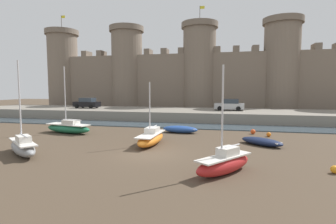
{
  "coord_description": "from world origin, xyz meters",
  "views": [
    {
      "loc": [
        5.12,
        -16.92,
        4.49
      ],
      "look_at": [
        0.29,
        4.57,
        2.5
      ],
      "focal_mm": 28.0,
      "sensor_mm": 36.0,
      "label": 1
    }
  ],
  "objects_px": {
    "sailboat_foreground_left": "(151,138)",
    "mooring_buoy_mid_mud": "(269,134)",
    "rowboat_midflat_centre": "(262,141)",
    "mooring_buoy_off_centre": "(335,170)",
    "sailboat_near_channel_left": "(68,128)",
    "mooring_buoy_near_channel": "(253,132)",
    "car_quay_east": "(230,105)",
    "car_quay_centre_west": "(87,103)",
    "rowboat_midflat_right": "(180,129)",
    "sailboat_near_channel_right": "(23,146)",
    "sailboat_foreground_right": "(224,163)"
  },
  "relations": [
    {
      "from": "sailboat_foreground_left",
      "to": "mooring_buoy_mid_mud",
      "type": "height_order",
      "value": "sailboat_foreground_left"
    },
    {
      "from": "rowboat_midflat_centre",
      "to": "mooring_buoy_off_centre",
      "type": "xyz_separation_m",
      "value": [
        2.89,
        -6.44,
        -0.1
      ]
    },
    {
      "from": "rowboat_midflat_centre",
      "to": "sailboat_foreground_left",
      "type": "distance_m",
      "value": 8.79
    },
    {
      "from": "sailboat_near_channel_left",
      "to": "mooring_buoy_near_channel",
      "type": "height_order",
      "value": "sailboat_near_channel_left"
    },
    {
      "from": "rowboat_midflat_centre",
      "to": "car_quay_east",
      "type": "distance_m",
      "value": 16.95
    },
    {
      "from": "car_quay_east",
      "to": "car_quay_centre_west",
      "type": "distance_m",
      "value": 22.22
    },
    {
      "from": "rowboat_midflat_right",
      "to": "car_quay_centre_west",
      "type": "height_order",
      "value": "car_quay_centre_west"
    },
    {
      "from": "sailboat_near_channel_left",
      "to": "car_quay_centre_west",
      "type": "height_order",
      "value": "sailboat_near_channel_left"
    },
    {
      "from": "rowboat_midflat_centre",
      "to": "mooring_buoy_near_channel",
      "type": "xyz_separation_m",
      "value": [
        -0.18,
        5.18,
        -0.07
      ]
    },
    {
      "from": "rowboat_midflat_right",
      "to": "sailboat_near_channel_left",
      "type": "bearing_deg",
      "value": -166.39
    },
    {
      "from": "sailboat_near_channel_right",
      "to": "mooring_buoy_off_centre",
      "type": "bearing_deg",
      "value": 0.83
    },
    {
      "from": "rowboat_midflat_right",
      "to": "mooring_buoy_off_centre",
      "type": "height_order",
      "value": "rowboat_midflat_right"
    },
    {
      "from": "mooring_buoy_off_centre",
      "to": "rowboat_midflat_right",
      "type": "bearing_deg",
      "value": 133.51
    },
    {
      "from": "rowboat_midflat_right",
      "to": "mooring_buoy_near_channel",
      "type": "relative_size",
      "value": 7.77
    },
    {
      "from": "sailboat_foreground_right",
      "to": "car_quay_east",
      "type": "distance_m",
      "value": 24.48
    },
    {
      "from": "sailboat_near_channel_left",
      "to": "rowboat_midflat_right",
      "type": "distance_m",
      "value": 11.26
    },
    {
      "from": "sailboat_foreground_left",
      "to": "rowboat_midflat_centre",
      "type": "bearing_deg",
      "value": 11.3
    },
    {
      "from": "mooring_buoy_near_channel",
      "to": "rowboat_midflat_centre",
      "type": "bearing_deg",
      "value": -88.04
    },
    {
      "from": "sailboat_near_channel_right",
      "to": "car_quay_centre_west",
      "type": "bearing_deg",
      "value": 110.0
    },
    {
      "from": "sailboat_near_channel_left",
      "to": "mooring_buoy_off_centre",
      "type": "height_order",
      "value": "sailboat_near_channel_left"
    },
    {
      "from": "rowboat_midflat_centre",
      "to": "mooring_buoy_off_centre",
      "type": "distance_m",
      "value": 7.06
    },
    {
      "from": "mooring_buoy_off_centre",
      "to": "car_quay_centre_west",
      "type": "distance_m",
      "value": 35.74
    },
    {
      "from": "rowboat_midflat_centre",
      "to": "mooring_buoy_near_channel",
      "type": "distance_m",
      "value": 5.18
    },
    {
      "from": "sailboat_near_channel_right",
      "to": "mooring_buoy_off_centre",
      "type": "xyz_separation_m",
      "value": [
        19.07,
        0.28,
        -0.36
      ]
    },
    {
      "from": "sailboat_foreground_left",
      "to": "sailboat_foreground_right",
      "type": "relative_size",
      "value": 0.88
    },
    {
      "from": "sailboat_near_channel_right",
      "to": "sailboat_foreground_left",
      "type": "xyz_separation_m",
      "value": [
        7.56,
        5.0,
        -0.03
      ]
    },
    {
      "from": "rowboat_midflat_centre",
      "to": "car_quay_centre_west",
      "type": "height_order",
      "value": "car_quay_centre_west"
    },
    {
      "from": "sailboat_near_channel_right",
      "to": "car_quay_east",
      "type": "xyz_separation_m",
      "value": [
        13.83,
        23.4,
        1.57
      ]
    },
    {
      "from": "car_quay_east",
      "to": "car_quay_centre_west",
      "type": "bearing_deg",
      "value": -179.13
    },
    {
      "from": "sailboat_foreground_right",
      "to": "car_quay_east",
      "type": "xyz_separation_m",
      "value": [
        0.48,
        24.42,
        1.57
      ]
    },
    {
      "from": "sailboat_near_channel_left",
      "to": "rowboat_midflat_right",
      "type": "relative_size",
      "value": 1.77
    },
    {
      "from": "sailboat_foreground_left",
      "to": "car_quay_east",
      "type": "xyz_separation_m",
      "value": [
        6.26,
        18.41,
        1.6
      ]
    },
    {
      "from": "rowboat_midflat_centre",
      "to": "mooring_buoy_mid_mud",
      "type": "xyz_separation_m",
      "value": [
        1.12,
        3.99,
        -0.1
      ]
    },
    {
      "from": "rowboat_midflat_centre",
      "to": "car_quay_centre_west",
      "type": "relative_size",
      "value": 0.86
    },
    {
      "from": "sailboat_foreground_left",
      "to": "mooring_buoy_off_centre",
      "type": "relative_size",
      "value": 11.62
    },
    {
      "from": "sailboat_near_channel_left",
      "to": "car_quay_centre_west",
      "type": "xyz_separation_m",
      "value": [
        -6.3,
        14.68,
        1.58
      ]
    },
    {
      "from": "sailboat_foreground_left",
      "to": "sailboat_near_channel_left",
      "type": "height_order",
      "value": "sailboat_near_channel_left"
    },
    {
      "from": "rowboat_midflat_right",
      "to": "mooring_buoy_off_centre",
      "type": "xyz_separation_m",
      "value": [
        10.22,
        -10.76,
        -0.16
      ]
    },
    {
      "from": "sailboat_near_channel_right",
      "to": "mooring_buoy_near_channel",
      "type": "bearing_deg",
      "value": 36.63
    },
    {
      "from": "rowboat_midflat_right",
      "to": "mooring_buoy_mid_mud",
      "type": "xyz_separation_m",
      "value": [
        8.44,
        -0.33,
        -0.16
      ]
    },
    {
      "from": "sailboat_foreground_right",
      "to": "mooring_buoy_mid_mud",
      "type": "xyz_separation_m",
      "value": [
        3.95,
        11.73,
        -0.36
      ]
    },
    {
      "from": "sailboat_near_channel_right",
      "to": "rowboat_midflat_centre",
      "type": "relative_size",
      "value": 1.75
    },
    {
      "from": "rowboat_midflat_right",
      "to": "rowboat_midflat_centre",
      "type": "bearing_deg",
      "value": -30.53
    },
    {
      "from": "mooring_buoy_near_channel",
      "to": "car_quay_east",
      "type": "distance_m",
      "value": 11.86
    },
    {
      "from": "sailboat_near_channel_right",
      "to": "mooring_buoy_near_channel",
      "type": "relative_size",
      "value": 13.16
    },
    {
      "from": "sailboat_foreground_right",
      "to": "car_quay_centre_west",
      "type": "xyz_separation_m",
      "value": [
        -21.74,
        24.08,
        1.57
      ]
    },
    {
      "from": "sailboat_near_channel_right",
      "to": "rowboat_midflat_centre",
      "type": "distance_m",
      "value": 17.52
    },
    {
      "from": "car_quay_east",
      "to": "mooring_buoy_off_centre",
      "type": "bearing_deg",
      "value": -77.22
    },
    {
      "from": "car_quay_centre_west",
      "to": "mooring_buoy_off_centre",
      "type": "bearing_deg",
      "value": -39.68
    },
    {
      "from": "mooring_buoy_near_channel",
      "to": "mooring_buoy_off_centre",
      "type": "bearing_deg",
      "value": -75.2
    }
  ]
}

